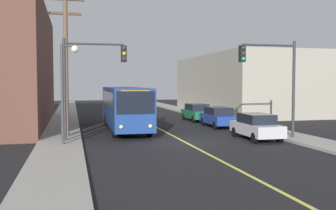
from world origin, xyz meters
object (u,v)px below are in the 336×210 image
(parked_car_blue, at_px, (218,117))
(street_lamp_left, at_px, (66,79))
(city_bus, at_px, (125,106))
(traffic_signal_left_corner, at_px, (91,70))
(traffic_signal_right_corner, at_px, (272,71))
(parked_car_silver, at_px, (256,126))
(parked_car_green, at_px, (197,112))
(utility_pole_near, at_px, (66,56))
(fire_hydrant, at_px, (255,122))

(parked_car_blue, bearing_deg, street_lamp_left, -148.45)
(city_bus, xyz_separation_m, traffic_signal_left_corner, (-2.72, -5.62, 2.49))
(traffic_signal_right_corner, height_order, street_lamp_left, traffic_signal_right_corner)
(parked_car_silver, distance_m, traffic_signal_left_corner, 10.73)
(parked_car_silver, relative_size, street_lamp_left, 0.81)
(city_bus, bearing_deg, parked_car_green, 35.74)
(utility_pole_near, relative_size, traffic_signal_right_corner, 1.54)
(traffic_signal_left_corner, bearing_deg, city_bus, 64.15)
(street_lamp_left, height_order, fire_hydrant, street_lamp_left)
(parked_car_blue, distance_m, street_lamp_left, 14.01)
(city_bus, xyz_separation_m, parked_car_blue, (7.55, 0.04, -0.98))
(parked_car_silver, distance_m, utility_pole_near, 12.82)
(parked_car_blue, distance_m, fire_hydrant, 3.14)
(utility_pole_near, xyz_separation_m, traffic_signal_left_corner, (1.47, -2.04, -0.97))
(city_bus, xyz_separation_m, street_lamp_left, (-4.14, -7.13, 1.92))
(traffic_signal_right_corner, relative_size, fire_hydrant, 7.14)
(utility_pole_near, bearing_deg, parked_car_green, 37.52)
(parked_car_blue, bearing_deg, utility_pole_near, -162.86)
(utility_pole_near, bearing_deg, parked_car_blue, 17.14)
(utility_pole_near, xyz_separation_m, fire_hydrant, (13.73, 1.20, -4.69))
(traffic_signal_right_corner, bearing_deg, street_lamp_left, 178.44)
(city_bus, relative_size, street_lamp_left, 2.22)
(traffic_signal_right_corner, height_order, fire_hydrant, traffic_signal_right_corner)
(utility_pole_near, relative_size, street_lamp_left, 1.69)
(city_bus, relative_size, parked_car_green, 2.76)
(city_bus, height_order, traffic_signal_left_corner, traffic_signal_left_corner)
(parked_car_silver, height_order, street_lamp_left, street_lamp_left)
(utility_pole_near, distance_m, street_lamp_left, 3.87)
(parked_car_green, bearing_deg, utility_pole_near, -142.48)
(utility_pole_near, height_order, traffic_signal_left_corner, utility_pole_near)
(traffic_signal_left_corner, distance_m, street_lamp_left, 2.15)
(city_bus, distance_m, traffic_signal_left_corner, 6.72)
(city_bus, height_order, parked_car_silver, city_bus)
(parked_car_blue, relative_size, utility_pole_near, 0.48)
(fire_hydrant, bearing_deg, utility_pole_near, -174.99)
(parked_car_silver, distance_m, traffic_signal_right_corner, 3.57)
(parked_car_green, bearing_deg, parked_car_silver, -90.51)
(city_bus, xyz_separation_m, parked_car_green, (7.45, 5.36, -0.98))
(parked_car_silver, bearing_deg, city_bus, 136.37)
(city_bus, height_order, parked_car_blue, city_bus)
(parked_car_silver, xyz_separation_m, fire_hydrant, (2.20, 4.62, -0.26))
(city_bus, relative_size, traffic_signal_right_corner, 2.03)
(parked_car_blue, xyz_separation_m, utility_pole_near, (-11.74, -3.62, 4.43))
(parked_car_silver, relative_size, parked_car_blue, 1.00)
(traffic_signal_left_corner, bearing_deg, street_lamp_left, -133.04)
(parked_car_green, relative_size, traffic_signal_right_corner, 0.74)
(city_bus, bearing_deg, traffic_signal_right_corner, -42.66)
(city_bus, relative_size, parked_car_silver, 2.74)
(parked_car_silver, distance_m, parked_car_green, 12.36)
(fire_hydrant, bearing_deg, parked_car_green, 105.08)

